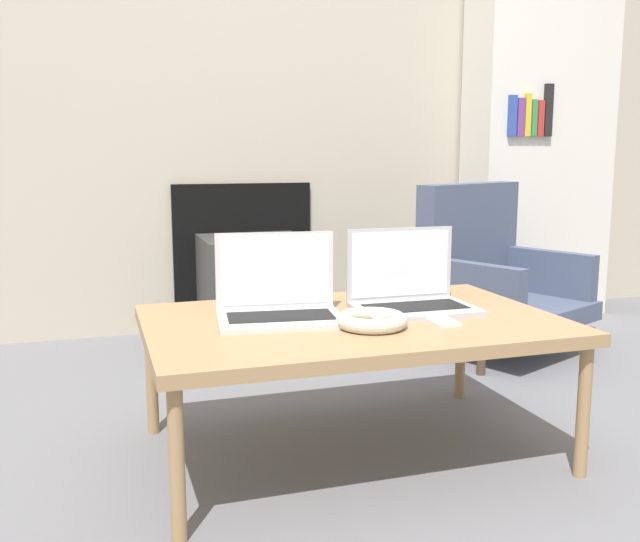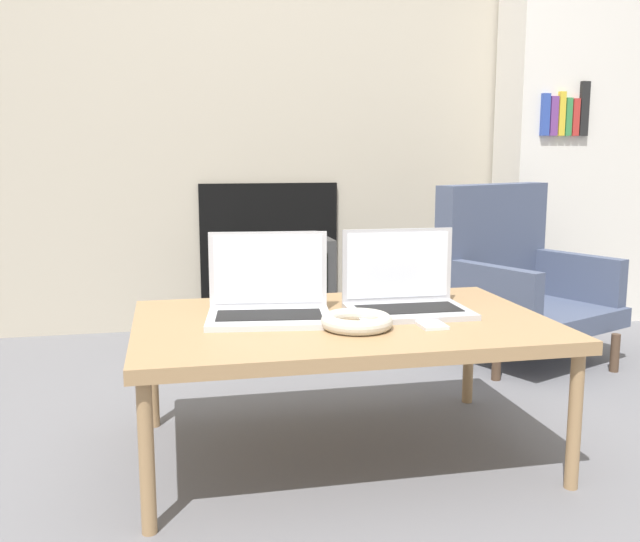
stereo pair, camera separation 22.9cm
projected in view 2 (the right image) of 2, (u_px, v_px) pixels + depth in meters
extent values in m
plane|color=slate|center=(370.00, 504.00, 1.79)|extent=(14.00, 14.00, 0.00)
cube|color=#B7AD99|center=(262.00, 63.00, 3.46)|extent=(7.00, 0.06, 2.60)
cube|color=black|center=(269.00, 255.00, 3.58)|extent=(0.69, 0.03, 0.72)
cube|color=#9E7A51|center=(342.00, 325.00, 2.02)|extent=(1.16, 0.75, 0.04)
cylinder|color=#9E7A51|center=(147.00, 458.00, 1.62)|extent=(0.04, 0.04, 0.37)
cylinder|color=#9E7A51|center=(575.00, 421.00, 1.84)|extent=(0.04, 0.04, 0.37)
cylinder|color=#9E7A51|center=(152.00, 371.00, 2.27)|extent=(0.04, 0.04, 0.37)
cylinder|color=#9E7A51|center=(469.00, 351.00, 2.49)|extent=(0.04, 0.04, 0.37)
cube|color=silver|center=(269.00, 318.00, 2.00)|extent=(0.37, 0.29, 0.02)
cube|color=black|center=(269.00, 315.00, 1.99)|extent=(0.31, 0.17, 0.00)
cube|color=silver|center=(268.00, 269.00, 2.09)|extent=(0.34, 0.05, 0.22)
cube|color=white|center=(268.00, 270.00, 2.09)|extent=(0.32, 0.04, 0.20)
cube|color=#B2B2B7|center=(409.00, 311.00, 2.08)|extent=(0.35, 0.25, 0.02)
cube|color=black|center=(409.00, 308.00, 2.08)|extent=(0.30, 0.14, 0.00)
cube|color=#B2B2B7|center=(397.00, 265.00, 2.18)|extent=(0.35, 0.01, 0.22)
cube|color=white|center=(398.00, 265.00, 2.17)|extent=(0.32, 0.01, 0.20)
torus|color=beige|center=(357.00, 321.00, 1.90)|extent=(0.19, 0.19, 0.04)
cube|color=silver|center=(429.00, 323.00, 1.95)|extent=(0.07, 0.13, 0.01)
cube|color=#383838|center=(277.00, 287.00, 3.37)|extent=(0.48, 0.45, 0.48)
cube|color=black|center=(284.00, 297.00, 3.15)|extent=(0.39, 0.01, 0.38)
cube|color=#47516B|center=(530.00, 315.00, 3.00)|extent=(0.78, 0.75, 0.08)
cube|color=#47516B|center=(492.00, 241.00, 3.13)|extent=(0.60, 0.34, 0.50)
cube|color=#47516B|center=(488.00, 290.00, 2.82)|extent=(0.25, 0.47, 0.20)
cube|color=#47516B|center=(572.00, 276.00, 3.14)|extent=(0.25, 0.47, 0.20)
cylinder|color=#4C3828|center=(497.00, 361.00, 2.75)|extent=(0.04, 0.04, 0.15)
cylinder|color=#4C3828|center=(615.00, 353.00, 2.86)|extent=(0.04, 0.04, 0.15)
cylinder|color=#4C3828|center=(452.00, 333.00, 3.18)|extent=(0.04, 0.04, 0.15)
cylinder|color=#4C3828|center=(556.00, 327.00, 3.29)|extent=(0.04, 0.04, 0.15)
cube|color=silver|center=(574.00, 154.00, 3.66)|extent=(0.76, 0.30, 1.73)
cube|color=#2D479E|center=(545.00, 115.00, 3.42)|extent=(0.04, 0.02, 0.20)
cube|color=#6B387F|center=(554.00, 116.00, 3.43)|extent=(0.04, 0.02, 0.19)
cube|color=gold|center=(561.00, 114.00, 3.44)|extent=(0.03, 0.02, 0.21)
cube|color=#337F42|center=(568.00, 117.00, 3.45)|extent=(0.03, 0.02, 0.18)
cube|color=#B22D28|center=(575.00, 117.00, 3.46)|extent=(0.03, 0.02, 0.18)
cube|color=black|center=(584.00, 109.00, 3.46)|extent=(0.04, 0.02, 0.26)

